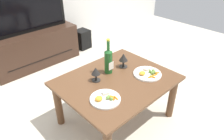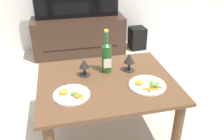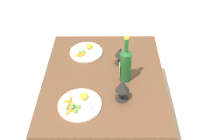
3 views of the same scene
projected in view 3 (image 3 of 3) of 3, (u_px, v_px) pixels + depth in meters
name	position (u px, v px, depth m)	size (l,w,h in m)	color
ground_plane	(105.00, 121.00, 2.11)	(6.40, 6.40, 0.00)	beige
dining_table	(104.00, 85.00, 1.86)	(1.00, 0.82, 0.49)	brown
wine_bottle	(126.00, 64.00, 1.69)	(0.08, 0.08, 0.34)	#1E5923
goblet_left	(121.00, 53.00, 1.85)	(0.08, 0.08, 0.14)	black
goblet_right	(122.00, 87.00, 1.58)	(0.09, 0.09, 0.15)	black
dinner_plate_left	(86.00, 52.00, 2.00)	(0.25, 0.25, 0.05)	white
dinner_plate_right	(80.00, 104.00, 1.59)	(0.27, 0.27, 0.05)	white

